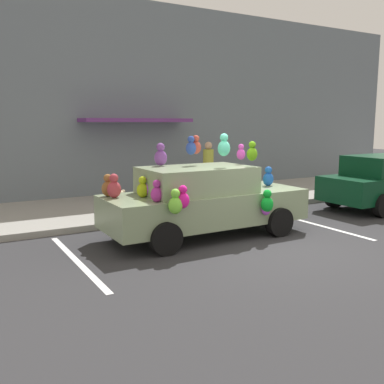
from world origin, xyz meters
TOP-DOWN VIEW (x-y plane):
  - ground_plane at (0.00, 0.00)m, footprint 60.00×60.00m
  - sidewalk at (0.00, 5.00)m, footprint 24.00×4.00m
  - storefront_building at (-0.00, 7.14)m, footprint 24.00×1.25m
  - parking_stripe_front at (2.15, 1.00)m, footprint 0.12×3.60m
  - parking_stripe_rear at (-3.73, 1.00)m, footprint 0.12×3.60m
  - plush_covered_car at (-0.85, 1.34)m, footprint 4.49×1.99m
  - teddy_bear_on_sidewalk at (-1.83, 3.77)m, footprint 0.33×0.28m
  - pedestrian_near_shopfront at (1.85, 5.45)m, footprint 0.35×0.35m

SIDE VIEW (x-z plane):
  - ground_plane at x=0.00m, z-range 0.00..0.00m
  - parking_stripe_front at x=2.15m, z-range 0.00..0.01m
  - parking_stripe_rear at x=-3.73m, z-range 0.00..0.01m
  - sidewalk at x=0.00m, z-range 0.00..0.15m
  - teddy_bear_on_sidewalk at x=-1.83m, z-range 0.13..0.76m
  - plush_covered_car at x=-0.85m, z-range -0.31..1.94m
  - pedestrian_near_shopfront at x=1.85m, z-range 0.09..1.80m
  - storefront_building at x=0.00m, z-range -0.01..6.39m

